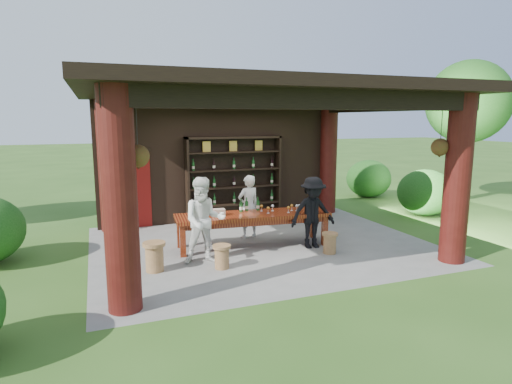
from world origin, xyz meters
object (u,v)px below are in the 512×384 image
object	(u,v)px
tasting_table	(253,219)
stool_near_left	(222,256)
guest_man	(313,213)
stool_near_right	(330,242)
stool_far_left	(154,256)
guest_woman	(204,221)
napkin_basket	(219,212)
wine_shelf	(234,179)
host	(248,207)

from	to	relation	value
tasting_table	stool_near_left	world-z (taller)	tasting_table
guest_man	stool_near_right	bearing A→B (deg)	-70.87
stool_far_left	guest_man	distance (m)	3.53
guest_woman	napkin_basket	distance (m)	0.96
napkin_basket	stool_near_right	bearing A→B (deg)	-28.89
wine_shelf	napkin_basket	distance (m)	2.67
stool_near_left	host	distance (m)	2.29
stool_near_left	stool_near_right	size ratio (longest dim) A/B	1.02
wine_shelf	napkin_basket	bearing A→B (deg)	-115.01
stool_near_left	napkin_basket	xyz separation A→B (m)	(0.30, 1.24, 0.58)
tasting_table	wine_shelf	bearing A→B (deg)	81.71
stool_near_right	napkin_basket	size ratio (longest dim) A/B	1.72
guest_woman	host	bearing A→B (deg)	52.71
stool_far_left	guest_woman	world-z (taller)	guest_woman
wine_shelf	guest_man	bearing A→B (deg)	-74.58
stool_near_right	host	distance (m)	2.21
wine_shelf	guest_man	world-z (taller)	wine_shelf
guest_woman	napkin_basket	world-z (taller)	guest_woman
napkin_basket	stool_near_left	bearing A→B (deg)	-103.60
guest_man	host	bearing A→B (deg)	132.38
wine_shelf	stool_far_left	distance (m)	4.35
stool_near_right	guest_woman	size ratio (longest dim) A/B	0.26
stool_near_right	host	size ratio (longest dim) A/B	0.30
stool_near_right	guest_man	bearing A→B (deg)	106.05
stool_far_left	host	xyz separation A→B (m)	(2.43, 1.58, 0.46)
tasting_table	napkin_basket	world-z (taller)	napkin_basket
wine_shelf	guest_man	distance (m)	3.18
stool_near_left	host	bearing A→B (deg)	57.17
tasting_table	guest_woman	world-z (taller)	guest_woman
wine_shelf	napkin_basket	xyz separation A→B (m)	(-1.12, -2.39, -0.36)
stool_near_left	stool_near_right	xyz separation A→B (m)	(2.40, 0.08, -0.01)
napkin_basket	guest_woman	bearing A→B (deg)	-122.98
host	napkin_basket	xyz separation A→B (m)	(-0.91, -0.63, 0.06)
guest_woman	guest_man	world-z (taller)	guest_woman
tasting_table	guest_woman	distance (m)	1.48
tasting_table	guest_woman	bearing A→B (deg)	-150.83
host	wine_shelf	bearing A→B (deg)	-108.23
guest_woman	guest_man	bearing A→B (deg)	11.32
stool_near_left	guest_woman	bearing A→B (deg)	116.96
stool_near_right	wine_shelf	bearing A→B (deg)	105.51
host	guest_woman	bearing A→B (deg)	33.58
wine_shelf	guest_woman	bearing A→B (deg)	-117.14
host	guest_woman	distance (m)	2.03
guest_woman	napkin_basket	size ratio (longest dim) A/B	6.60
tasting_table	stool_near_right	world-z (taller)	tasting_table
stool_near_left	stool_far_left	xyz separation A→B (m)	(-1.22, 0.30, 0.05)
wine_shelf	guest_woman	size ratio (longest dim) A/B	1.56
stool_far_left	napkin_basket	world-z (taller)	napkin_basket
wine_shelf	tasting_table	bearing A→B (deg)	-98.29
wine_shelf	guest_man	size ratio (longest dim) A/B	1.69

